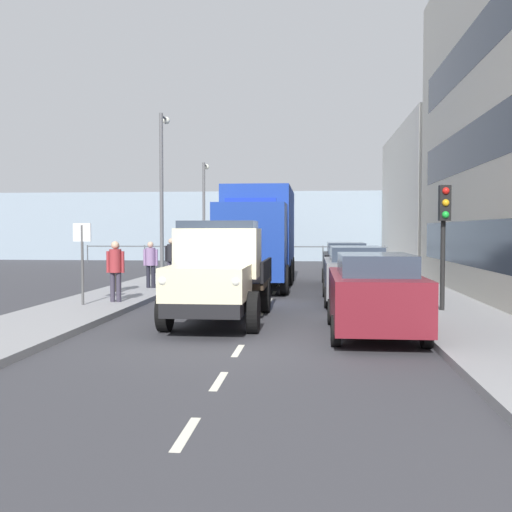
# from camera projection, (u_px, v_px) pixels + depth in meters

# --- Properties ---
(ground_plane) EXTENTS (80.00, 80.00, 0.00)m
(ground_plane) POSITION_uv_depth(u_px,v_px,m) (274.00, 293.00, 20.88)
(ground_plane) COLOR #38383D
(sidewalk_left) EXTENTS (2.57, 38.31, 0.15)m
(sidewalk_left) POSITION_uv_depth(u_px,v_px,m) (416.00, 292.00, 20.41)
(sidewalk_left) COLOR gray
(sidewalk_left) RESTS_ON ground_plane
(sidewalk_right) EXTENTS (2.57, 38.31, 0.15)m
(sidewalk_right) POSITION_uv_depth(u_px,v_px,m) (138.00, 290.00, 21.35)
(sidewalk_right) COLOR gray
(sidewalk_right) RESTS_ON ground_plane
(road_centreline_markings) EXTENTS (0.12, 33.99, 0.01)m
(road_centreline_markings) POSITION_uv_depth(u_px,v_px,m) (272.00, 296.00, 19.90)
(road_centreline_markings) COLOR silver
(road_centreline_markings) RESTS_ON ground_plane
(building_far_block) EXTENTS (7.28, 14.45, 8.04)m
(building_far_block) POSITION_uv_depth(u_px,v_px,m) (461.00, 199.00, 34.11)
(building_far_block) COLOR silver
(building_far_block) RESTS_ON ground_plane
(sea_horizon) EXTENTS (80.00, 0.80, 5.00)m
(sea_horizon) POSITION_uv_depth(u_px,v_px,m) (294.00, 226.00, 42.81)
(sea_horizon) COLOR #8C9EAD
(sea_horizon) RESTS_ON ground_plane
(seawall_railing) EXTENTS (28.08, 0.08, 1.20)m
(seawall_railing) POSITION_uv_depth(u_px,v_px,m) (293.00, 250.00, 39.29)
(seawall_railing) COLOR #4C5156
(seawall_railing) RESTS_ON ground_plane
(truck_vintage_cream) EXTENTS (2.17, 5.64, 2.43)m
(truck_vintage_cream) POSITION_uv_depth(u_px,v_px,m) (218.00, 274.00, 14.12)
(truck_vintage_cream) COLOR black
(truck_vintage_cream) RESTS_ON ground_plane
(lorry_cargo_blue) EXTENTS (2.58, 8.20, 3.87)m
(lorry_cargo_blue) POSITION_uv_depth(u_px,v_px,m) (258.00, 234.00, 23.06)
(lorry_cargo_blue) COLOR #193899
(lorry_cargo_blue) RESTS_ON ground_plane
(car_maroon_kerbside_near) EXTENTS (1.86, 4.27, 1.72)m
(car_maroon_kerbside_near) POSITION_uv_depth(u_px,v_px,m) (374.00, 293.00, 12.47)
(car_maroon_kerbside_near) COLOR maroon
(car_maroon_kerbside_near) RESTS_ON ground_plane
(car_grey_kerbside_1) EXTENTS (1.92, 4.50, 1.72)m
(car_grey_kerbside_1) POSITION_uv_depth(u_px,v_px,m) (355.00, 273.00, 18.10)
(car_grey_kerbside_1) COLOR slate
(car_grey_kerbside_1) RESTS_ON ground_plane
(car_black_kerbside_2) EXTENTS (1.82, 4.10, 1.72)m
(car_black_kerbside_2) POSITION_uv_depth(u_px,v_px,m) (345.00, 263.00, 23.65)
(car_black_kerbside_2) COLOR black
(car_black_kerbside_2) RESTS_ON ground_plane
(car_teal_oppositeside_0) EXTENTS (1.94, 4.44, 1.72)m
(car_teal_oppositeside_0) POSITION_uv_depth(u_px,v_px,m) (218.00, 261.00, 25.12)
(car_teal_oppositeside_0) COLOR #1E6670
(car_teal_oppositeside_0) RESTS_ON ground_plane
(pedestrian_with_bag) EXTENTS (0.53, 0.34, 1.75)m
(pedestrian_with_bag) POSITION_uv_depth(u_px,v_px,m) (115.00, 266.00, 17.08)
(pedestrian_with_bag) COLOR #383342
(pedestrian_with_bag) RESTS_ON sidewalk_right
(pedestrian_in_dark_coat) EXTENTS (0.53, 0.34, 1.63)m
(pedestrian_in_dark_coat) POSITION_uv_depth(u_px,v_px,m) (116.00, 263.00, 19.82)
(pedestrian_in_dark_coat) COLOR #4C473D
(pedestrian_in_dark_coat) RESTS_ON sidewalk_right
(pedestrian_by_lamp) EXTENTS (0.53, 0.34, 1.65)m
(pedestrian_by_lamp) POSITION_uv_depth(u_px,v_px,m) (151.00, 261.00, 21.24)
(pedestrian_by_lamp) COLOR black
(pedestrian_by_lamp) RESTS_ON sidewalk_right
(pedestrian_couple_b) EXTENTS (0.53, 0.34, 1.74)m
(pedestrian_couple_b) POSITION_uv_depth(u_px,v_px,m) (171.00, 257.00, 23.22)
(pedestrian_couple_b) COLOR #383342
(pedestrian_couple_b) RESTS_ON sidewalk_right
(traffic_light_near) EXTENTS (0.28, 0.41, 3.20)m
(traffic_light_near) POSITION_uv_depth(u_px,v_px,m) (444.00, 220.00, 15.16)
(traffic_light_near) COLOR black
(traffic_light_near) RESTS_ON sidewalk_left
(lamp_post_promenade) EXTENTS (0.32, 1.14, 6.99)m
(lamp_post_promenade) POSITION_uv_depth(u_px,v_px,m) (162.00, 182.00, 25.25)
(lamp_post_promenade) COLOR #59595B
(lamp_post_promenade) RESTS_ON sidewalk_right
(lamp_post_far) EXTENTS (0.32, 1.14, 5.95)m
(lamp_post_far) POSITION_uv_depth(u_px,v_px,m) (204.00, 204.00, 34.44)
(lamp_post_far) COLOR #59595B
(lamp_post_far) RESTS_ON sidewalk_right
(street_sign) EXTENTS (0.50, 0.07, 2.25)m
(street_sign) POSITION_uv_depth(u_px,v_px,m) (82.00, 249.00, 16.37)
(street_sign) COLOR #4C4C4C
(street_sign) RESTS_ON sidewalk_right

